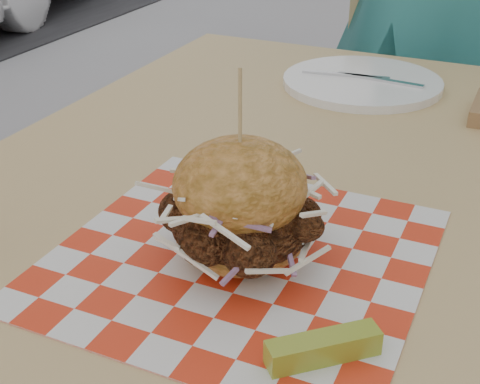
{
  "coord_description": "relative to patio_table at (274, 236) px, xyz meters",
  "views": [
    {
      "loc": [
        0.27,
        -0.84,
        1.13
      ],
      "look_at": [
        0.04,
        -0.32,
        0.82
      ],
      "focal_mm": 50.0,
      "sensor_mm": 36.0,
      "label": 1
    }
  ],
  "objects": [
    {
      "name": "patio_table",
      "position": [
        0.0,
        0.0,
        0.0
      ],
      "size": [
        0.8,
        1.2,
        0.75
      ],
      "color": "tan",
      "rests_on": "ground"
    },
    {
      "name": "pickle_spear",
      "position": [
        0.15,
        -0.28,
        0.09
      ],
      "size": [
        0.09,
        0.08,
        0.02
      ],
      "primitive_type": "cube",
      "rotation": [
        0.0,
        0.0,
        0.73
      ],
      "color": "olive",
      "rests_on": "paper_liner"
    },
    {
      "name": "patio_chair",
      "position": [
        -0.02,
        0.98,
        -0.12
      ],
      "size": [
        0.49,
        0.49,
        0.95
      ],
      "rotation": [
        0.0,
        0.0,
        0.17
      ],
      "color": "tan",
      "rests_on": "ground"
    },
    {
      "name": "place_setting",
      "position": [
        0.0,
        0.4,
        0.09
      ],
      "size": [
        0.27,
        0.27,
        0.02
      ],
      "color": "white",
      "rests_on": "patio_table"
    },
    {
      "name": "sandwich",
      "position": [
        0.03,
        -0.17,
        0.14
      ],
      "size": [
        0.17,
        0.17,
        0.2
      ],
      "color": "#C48037",
      "rests_on": "paper_liner"
    },
    {
      "name": "paper_liner",
      "position": [
        0.03,
        -0.17,
        0.08
      ],
      "size": [
        0.36,
        0.36,
        0.0
      ],
      "primitive_type": "cube",
      "color": "red",
      "rests_on": "patio_table"
    }
  ]
}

